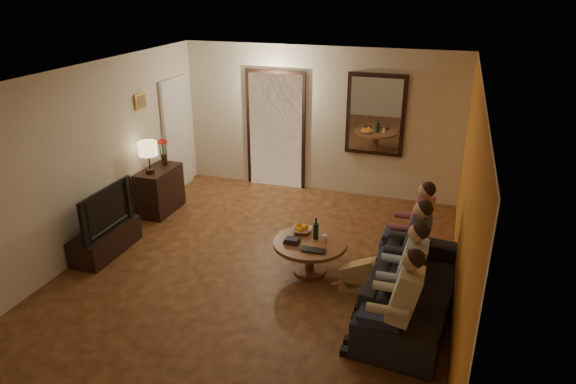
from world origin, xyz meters
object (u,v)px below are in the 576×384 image
(tv, at_px, (101,209))
(laptop, at_px, (312,252))
(coffee_table, at_px, (310,257))
(person_d, at_px, (414,231))
(sofa, at_px, (413,288))
(tv_stand, at_px, (106,241))
(person_b, at_px, (404,279))
(person_c, at_px, (409,253))
(table_lamp, at_px, (149,158))
(wine_bottle, at_px, (316,228))
(person_a, at_px, (397,310))
(dresser, at_px, (160,190))
(bowl, at_px, (302,230))
(dog, at_px, (360,272))

(tv, distance_m, laptop, 3.01)
(coffee_table, bearing_deg, person_d, 17.75)
(sofa, distance_m, coffee_table, 1.47)
(tv_stand, distance_m, person_b, 4.22)
(person_c, xyz_separation_m, coffee_table, (-1.28, 0.19, -0.38))
(table_lamp, xyz_separation_m, wine_bottle, (2.95, -0.78, -0.42))
(person_a, bearing_deg, laptop, 136.83)
(person_c, xyz_separation_m, laptop, (-1.18, -0.09, -0.14))
(dresser, xyz_separation_m, person_d, (4.18, -0.69, 0.22))
(tv_stand, distance_m, bowl, 2.81)
(person_a, xyz_separation_m, laptop, (-1.18, 1.11, -0.14))
(tv_stand, relative_size, bowl, 4.29)
(person_b, xyz_separation_m, person_c, (0.00, 0.60, 0.00))
(person_b, distance_m, dog, 0.83)
(person_b, bearing_deg, person_d, 90.00)
(table_lamp, distance_m, bowl, 2.85)
(tv, bearing_deg, person_d, -79.10)
(table_lamp, relative_size, bowl, 2.08)
(wine_bottle, bearing_deg, sofa, -23.86)
(person_c, bearing_deg, wine_bottle, 166.78)
(dresser, xyz_separation_m, person_c, (4.18, -1.29, 0.22))
(person_b, relative_size, bowl, 4.63)
(tv_stand, xyz_separation_m, wine_bottle, (2.95, 0.50, 0.42))
(dresser, bearing_deg, person_a, -30.76)
(dresser, height_order, wine_bottle, wine_bottle)
(person_a, distance_m, person_d, 1.80)
(coffee_table, bearing_deg, person_c, -8.40)
(person_d, distance_m, wine_bottle, 1.27)
(person_c, distance_m, dog, 0.65)
(sofa, distance_m, person_a, 0.95)
(person_a, bearing_deg, coffee_table, 132.71)
(sofa, xyz_separation_m, person_a, (-0.10, -0.90, 0.28))
(person_a, relative_size, bowl, 4.63)
(dresser, distance_m, person_b, 4.60)
(table_lamp, bearing_deg, dog, -17.53)
(sofa, xyz_separation_m, person_b, (-0.10, -0.30, 0.28))
(tv_stand, bearing_deg, person_d, 10.90)
(person_c, xyz_separation_m, wine_bottle, (-1.23, 0.29, 0.01))
(tv_stand, bearing_deg, sofa, -1.26)
(tv, height_order, sofa, tv)
(person_a, bearing_deg, person_d, 90.00)
(dresser, xyz_separation_m, sofa, (4.28, -1.59, -0.05))
(tv, relative_size, person_a, 0.92)
(person_c, relative_size, coffee_table, 1.23)
(tv, relative_size, person_c, 0.92)
(laptop, bearing_deg, tv, -177.68)
(person_b, height_order, person_c, same)
(coffee_table, distance_m, laptop, 0.38)
(dog, bearing_deg, tv_stand, -175.96)
(dresser, distance_m, coffee_table, 3.11)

